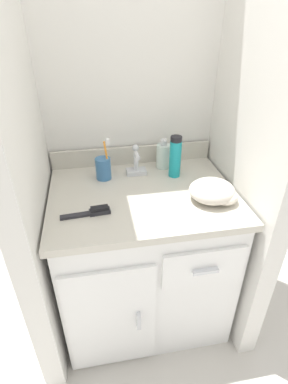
{
  "coord_description": "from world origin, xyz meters",
  "views": [
    {
      "loc": [
        -0.18,
        -1.04,
        1.38
      ],
      "look_at": [
        0.0,
        -0.03,
        0.75
      ],
      "focal_mm": 28.0,
      "sensor_mm": 36.0,
      "label": 1
    }
  ],
  "objects_px": {
    "shaving_cream_can": "(175,157)",
    "hairbrush": "(93,212)",
    "soap_dispenser": "(163,156)",
    "toothbrush_cup": "(103,168)",
    "hand_towel": "(214,192)"
  },
  "relations": [
    {
      "from": "shaving_cream_can",
      "to": "hand_towel",
      "type": "distance_m",
      "value": 0.25
    },
    {
      "from": "soap_dispenser",
      "to": "hand_towel",
      "type": "bearing_deg",
      "value": -67.46
    },
    {
      "from": "soap_dispenser",
      "to": "hairbrush",
      "type": "bearing_deg",
      "value": -136.29
    },
    {
      "from": "toothbrush_cup",
      "to": "hand_towel",
      "type": "distance_m",
      "value": 0.49
    },
    {
      "from": "soap_dispenser",
      "to": "toothbrush_cup",
      "type": "bearing_deg",
      "value": -167.94
    },
    {
      "from": "toothbrush_cup",
      "to": "hand_towel",
      "type": "relative_size",
      "value": 1.02
    },
    {
      "from": "toothbrush_cup",
      "to": "soap_dispenser",
      "type": "bearing_deg",
      "value": 12.06
    },
    {
      "from": "hand_towel",
      "to": "toothbrush_cup",
      "type": "bearing_deg",
      "value": 148.32
    },
    {
      "from": "shaving_cream_can",
      "to": "hand_towel",
      "type": "xyz_separation_m",
      "value": [
        0.1,
        -0.23,
        -0.06
      ]
    },
    {
      "from": "hairbrush",
      "to": "hand_towel",
      "type": "distance_m",
      "value": 0.48
    },
    {
      "from": "soap_dispenser",
      "to": "hairbrush",
      "type": "distance_m",
      "value": 0.48
    },
    {
      "from": "shaving_cream_can",
      "to": "hairbrush",
      "type": "height_order",
      "value": "shaving_cream_can"
    },
    {
      "from": "soap_dispenser",
      "to": "hairbrush",
      "type": "xyz_separation_m",
      "value": [
        -0.34,
        -0.33,
        -0.05
      ]
    },
    {
      "from": "toothbrush_cup",
      "to": "hairbrush",
      "type": "bearing_deg",
      "value": -102.7
    },
    {
      "from": "shaving_cream_can",
      "to": "hand_towel",
      "type": "bearing_deg",
      "value": -65.98
    }
  ]
}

